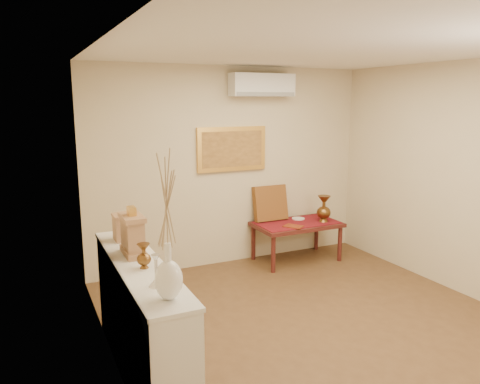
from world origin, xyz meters
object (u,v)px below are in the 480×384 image
wooden_chest (123,227)px  low_table (297,227)px  display_ledge (141,319)px  mantel_clock (133,234)px  white_vase (167,228)px  brass_urn_tall (324,206)px

wooden_chest → low_table: bearing=24.5°
display_ledge → mantel_clock: (0.01, 0.21, 0.66)m
white_vase → mantel_clock: 1.04m
low_table → display_ledge: bearing=-144.9°
brass_urn_tall → low_table: (-0.37, 0.12, -0.30)m
white_vase → wooden_chest: bearing=90.0°
mantel_clock → low_table: (2.66, 1.67, -0.67)m
white_vase → wooden_chest: (-0.00, 1.45, -0.36)m
display_ledge → low_table: 3.27m
mantel_clock → wooden_chest: mantel_clock is taller
mantel_clock → wooden_chest: (0.01, 0.46, -0.05)m
white_vase → wooden_chest: white_vase is taller
brass_urn_tall → low_table: size_ratio=0.38×
brass_urn_tall → display_ledge: 3.53m
wooden_chest → low_table: 2.99m
brass_urn_tall → mantel_clock: mantel_clock is taller
mantel_clock → wooden_chest: 0.46m
display_ledge → wooden_chest: bearing=88.5°
low_table → white_vase: bearing=-134.9°
mantel_clock → low_table: bearing=32.0°
white_vase → brass_urn_tall: white_vase is taller
mantel_clock → display_ledge: bearing=-93.2°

